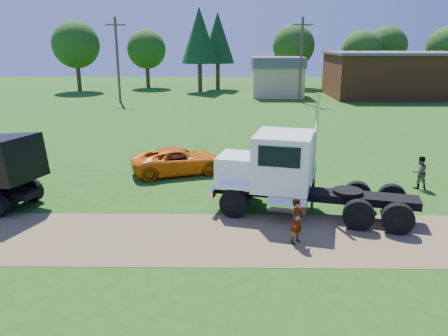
{
  "coord_description": "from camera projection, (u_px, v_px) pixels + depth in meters",
  "views": [
    {
      "loc": [
        -1.73,
        -13.85,
        6.58
      ],
      "look_at": [
        -1.96,
        3.18,
        1.6
      ],
      "focal_mm": 35.0,
      "sensor_mm": 36.0,
      "label": 1
    }
  ],
  "objects": [
    {
      "name": "tree_row",
      "position": [
        267.0,
        45.0,
        60.4
      ],
      "size": [
        56.27,
        14.09,
        10.77
      ],
      "color": "#312414",
      "rests_on": "ground"
    },
    {
      "name": "white_semi_tractor",
      "position": [
        285.0,
        173.0,
        17.07
      ],
      "size": [
        7.97,
        4.27,
        4.7
      ],
      "rotation": [
        0.0,
        0.0,
        -0.25
      ],
      "color": "black",
      "rests_on": "ground"
    },
    {
      "name": "utility_poles",
      "position": [
        301.0,
        58.0,
        47.31
      ],
      "size": [
        42.2,
        0.28,
        9.0
      ],
      "color": "#453327",
      "rests_on": "ground"
    },
    {
      "name": "ground",
      "position": [
        279.0,
        238.0,
        15.12
      ],
      "size": [
        140.0,
        140.0,
        0.0
      ],
      "primitive_type": "plane",
      "color": "#234F11",
      "rests_on": "ground"
    },
    {
      "name": "spectator_b",
      "position": [
        419.0,
        172.0,
        20.03
      ],
      "size": [
        0.81,
        0.67,
        1.53
      ],
      "primitive_type": "imported",
      "rotation": [
        0.0,
        0.0,
        3.27
      ],
      "color": "#999999",
      "rests_on": "ground"
    },
    {
      "name": "tan_shed",
      "position": [
        277.0,
        76.0,
        52.78
      ],
      "size": [
        6.2,
        5.4,
        4.7
      ],
      "color": "tan",
      "rests_on": "ground"
    },
    {
      "name": "dirt_track",
      "position": [
        279.0,
        238.0,
        15.12
      ],
      "size": [
        120.0,
        4.2,
        0.01
      ],
      "primitive_type": "cube",
      "color": "brown",
      "rests_on": "ground"
    },
    {
      "name": "orange_pickup",
      "position": [
        179.0,
        161.0,
        22.36
      ],
      "size": [
        5.26,
        3.68,
        1.33
      ],
      "primitive_type": "imported",
      "rotation": [
        0.0,
        0.0,
        1.91
      ],
      "color": "orange",
      "rests_on": "ground"
    },
    {
      "name": "spectator_a",
      "position": [
        297.0,
        221.0,
        14.55
      ],
      "size": [
        0.66,
        0.68,
        1.58
      ],
      "primitive_type": "imported",
      "rotation": [
        0.0,
        0.0,
        0.85
      ],
      "color": "#999999",
      "rests_on": "ground"
    },
    {
      "name": "brick_building",
      "position": [
        393.0,
        74.0,
        52.54
      ],
      "size": [
        15.4,
        10.4,
        5.3
      ],
      "color": "brown",
      "rests_on": "ground"
    }
  ]
}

